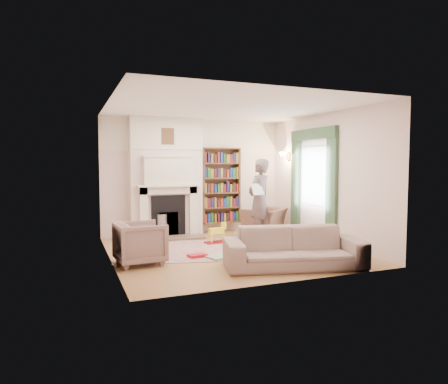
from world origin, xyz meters
name	(u,v)px	position (x,y,z in m)	size (l,w,h in m)	color
floor	(229,251)	(0.00, 0.00, 0.00)	(4.50, 4.50, 0.00)	olive
ceiling	(229,107)	(0.00, 0.00, 2.80)	(4.50, 4.50, 0.00)	white
wall_back	(194,177)	(0.00, 2.25, 1.40)	(4.50, 4.50, 0.00)	beige
wall_front	(288,186)	(0.00, -2.25, 1.40)	(4.50, 4.50, 0.00)	beige
wall_left	(109,182)	(-2.25, 0.00, 1.40)	(4.50, 4.50, 0.00)	beige
wall_right	(325,179)	(2.25, 0.00, 1.40)	(4.50, 4.50, 0.00)	beige
fireplace	(166,178)	(-0.75, 2.05, 1.39)	(1.70, 0.58, 2.80)	beige
bookcase	(221,186)	(0.65, 2.12, 1.18)	(1.00, 0.24, 1.85)	brown
window	(314,176)	(2.23, 0.40, 1.45)	(0.02, 0.90, 1.30)	silver
curtain_left	(332,189)	(2.20, -0.30, 1.20)	(0.07, 0.32, 2.40)	#2A422C
curtain_right	(296,185)	(2.20, 1.10, 1.20)	(0.07, 0.32, 2.40)	#2A422C
pelmet	(313,134)	(2.19, 0.40, 2.38)	(0.09, 1.70, 0.24)	#2A422C
wall_sconce	(282,156)	(2.03, 1.50, 1.90)	(0.20, 0.24, 0.24)	gold
rug	(214,249)	(-0.23, 0.21, 0.01)	(2.64, 2.03, 0.01)	#BAA78C
armchair_reading	(265,221)	(1.54, 1.44, 0.32)	(0.98, 0.85, 0.63)	#54312C
armchair_left	(140,243)	(-1.80, -0.39, 0.36)	(0.78, 0.80, 0.73)	gray
sofa	(294,248)	(0.52, -1.56, 0.33)	(2.27, 0.89, 0.66)	gray
man_reading	(259,199)	(1.09, 0.84, 0.92)	(0.67, 0.44, 1.83)	#5B4B49
newspaper	(257,189)	(0.94, 0.64, 1.16)	(0.37, 0.02, 0.26)	silver
coffee_table	(318,242)	(1.47, -0.89, 0.23)	(0.70, 0.45, 0.45)	#362213
paraffin_heater	(162,226)	(-0.91, 1.87, 0.28)	(0.24, 0.24, 0.55)	#9FA0A6
rocking_horse	(217,233)	(0.03, 0.76, 0.23)	(0.51, 0.21, 0.45)	#FDF52A
board_game	(218,257)	(-0.41, -0.50, 0.03)	(0.39, 0.39, 0.03)	#EBD253
game_box_lid	(197,256)	(-0.75, -0.31, 0.04)	(0.33, 0.22, 0.05)	#B61424
comic_annuals	(242,253)	(0.11, -0.38, 0.02)	(0.45, 0.34, 0.02)	red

